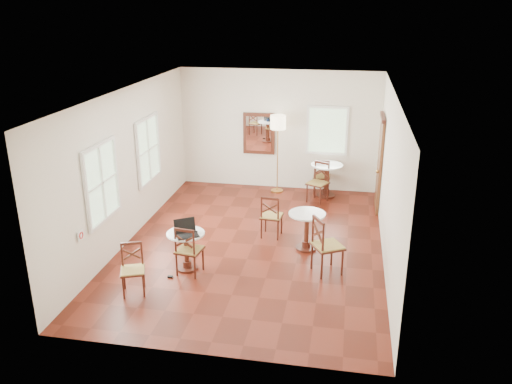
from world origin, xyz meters
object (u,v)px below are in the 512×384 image
chair_back_b (318,183)px  power_adapter (170,277)px  chair_near_b (133,269)px  floor_lamp (278,127)px  navy_mug (185,230)px  mouse (195,232)px  cafe_table_mid (307,227)px  laptop (186,231)px  water_glass (177,232)px  cafe_table_back (326,177)px  chair_mid_a (271,216)px  chair_near_a (189,250)px  chair_back_a (322,176)px  chair_mid_b (326,245)px  cafe_table_near (186,247)px

chair_back_b → power_adapter: 4.78m
chair_near_b → floor_lamp: bearing=51.5°
power_adapter → navy_mug: bearing=64.5°
mouse → cafe_table_mid: bearing=38.4°
laptop → water_glass: laptop is taller
cafe_table_back → chair_mid_a: 2.74m
chair_near_a → chair_back_a: chair_near_a is taller
chair_back_a → power_adapter: chair_back_a is taller
chair_mid_a → chair_mid_b: bearing=136.4°
cafe_table_near → chair_mid_a: chair_mid_a is taller
navy_mug → water_glass: water_glass is taller
floor_lamp → chair_near_a: bearing=-101.5°
mouse → water_glass: (-0.29, -0.15, 0.03)m
laptop → chair_mid_b: bearing=-23.9°
power_adapter → chair_near_b: bearing=-127.0°
chair_back_b → navy_mug: size_ratio=9.20×
cafe_table_mid → power_adapter: bearing=-144.9°
cafe_table_near → cafe_table_back: cafe_table_back is taller
cafe_table_mid → chair_mid_b: (0.42, -0.88, 0.06)m
cafe_table_back → chair_back_b: size_ratio=0.86×
chair_near_b → chair_mid_a: size_ratio=0.94×
chair_back_a → chair_back_b: bearing=84.9°
chair_near_a → cafe_table_near: bearing=-50.3°
laptop → cafe_table_mid: bearing=-0.7°
cafe_table_back → chair_mid_a: (-0.97, -2.57, -0.06)m
cafe_table_mid → chair_mid_a: chair_mid_a is taller
chair_back_b → floor_lamp: bearing=179.5°
chair_back_b → laptop: bearing=-91.8°
floor_lamp → water_glass: (-1.14, -4.45, -0.89)m
laptop → chair_mid_a: bearing=20.9°
laptop → water_glass: (-0.16, -0.03, -0.02)m
cafe_table_near → chair_back_b: chair_back_b is taller
mouse → navy_mug: navy_mug is taller
cafe_table_mid → chair_near_b: (-2.65, -2.12, -0.04)m
chair_mid_b → chair_back_b: size_ratio=1.10×
chair_near_a → chair_mid_a: 2.15m
cafe_table_back → chair_near_a: size_ratio=0.89×
cafe_table_mid → chair_back_a: 3.19m
chair_mid_a → navy_mug: chair_mid_a is taller
chair_back_b → laptop: size_ratio=1.96×
floor_lamp → mouse: floor_lamp is taller
cafe_table_mid → chair_near_a: chair_near_a is taller
floor_lamp → power_adapter: (-1.21, -4.71, -1.63)m
chair_back_a → chair_mid_b: bearing=94.3°
cafe_table_mid → floor_lamp: floor_lamp is taller
cafe_table_mid → chair_back_b: size_ratio=0.78×
chair_near_b → cafe_table_near: bearing=35.1°
cafe_table_mid → water_glass: 2.54m
chair_back_a → laptop: 4.93m
cafe_table_mid → laptop: laptop is taller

